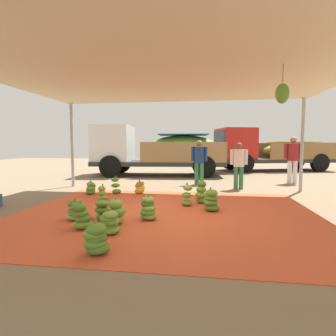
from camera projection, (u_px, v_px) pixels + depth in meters
name	position (u px, v px, depth m)	size (l,w,h in m)	color
ground_plane	(179.00, 190.00, 8.63)	(40.00, 40.00, 0.00)	#7F6B51
tarp_orange	(165.00, 213.00, 5.67)	(6.34, 5.34, 0.01)	#D1512D
tent_canopy	(165.00, 73.00, 5.34)	(8.00, 7.00, 2.97)	#9EA0A5
banana_bunch_0	(148.00, 209.00, 5.18)	(0.45, 0.44, 0.50)	#6B9E38
banana_bunch_1	(82.00, 217.00, 4.60)	(0.43, 0.42, 0.49)	#60932D
banana_bunch_2	(110.00, 223.00, 4.36)	(0.46, 0.48, 0.42)	#60932D
banana_bunch_3	(103.00, 210.00, 5.20)	(0.41, 0.41, 0.43)	#6B9E38
banana_bunch_4	(116.00, 212.00, 4.89)	(0.49, 0.45, 0.49)	#75A83D
banana_bunch_5	(211.00, 201.00, 5.85)	(0.42, 0.42, 0.52)	#477523
banana_bunch_6	(91.00, 188.00, 7.85)	(0.38, 0.42, 0.43)	#477523
banana_bunch_7	(75.00, 211.00, 5.15)	(0.44, 0.44, 0.43)	#75A83D
banana_bunch_8	(116.00, 186.00, 8.02)	(0.39, 0.37, 0.53)	#518428
banana_bunch_9	(201.00, 193.00, 6.63)	(0.40, 0.39, 0.60)	#518428
banana_bunch_10	(102.00, 194.00, 7.01)	(0.29, 0.29, 0.43)	#75A83D
banana_bunch_11	(187.00, 196.00, 6.36)	(0.36, 0.36, 0.55)	#60932D
banana_bunch_12	(140.00, 188.00, 7.97)	(0.41, 0.41, 0.41)	gold
banana_bunch_13	(96.00, 239.00, 3.53)	(0.45, 0.45, 0.46)	#477523
cargo_truck_main	(156.00, 150.00, 12.97)	(6.39, 2.86, 2.40)	#2D2D2D
cargo_truck_far	(267.00, 150.00, 15.34)	(6.83, 3.98, 2.40)	#2D2D2D
worker_0	(239.00, 162.00, 8.79)	(0.57, 0.35, 1.54)	#337A4C
worker_1	(199.00, 159.00, 9.85)	(0.60, 0.37, 1.64)	#337A4C
worker_2	(293.00, 156.00, 10.13)	(0.65, 0.40, 1.78)	silver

